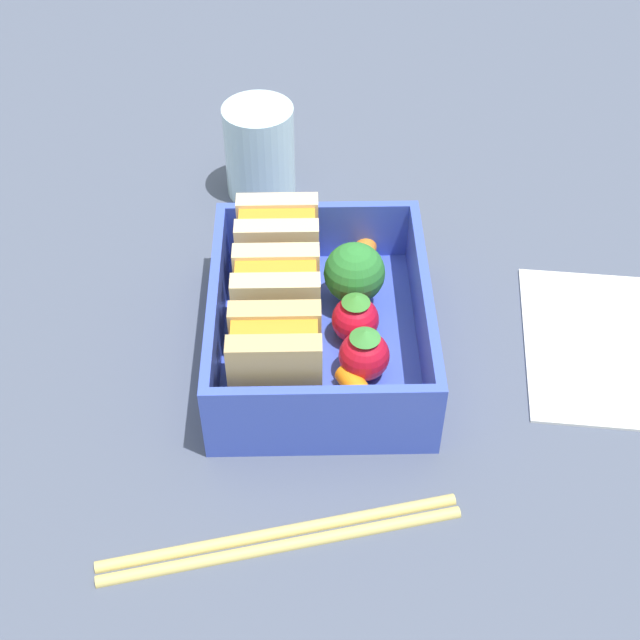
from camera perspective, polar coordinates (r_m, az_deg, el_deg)
The scene contains 14 objects.
ground_plane at distance 58.10cm, azimuth 0.00°, elevation -2.58°, with size 120.00×120.00×2.00cm, color #485065.
bento_tray at distance 56.93cm, azimuth 0.00°, elevation -1.49°, with size 16.76×13.46×1.20cm, color blue.
bento_rim at distance 54.97cm, azimuth 0.00°, elevation 0.47°, with size 16.76×13.46×4.29cm.
sandwich_left at distance 50.87cm, azimuth -2.85°, elevation -2.76°, with size 4.00×5.25×6.14cm.
sandwich_center_left at distance 54.35cm, azimuth -2.77°, elevation 1.13°, with size 4.00×5.25×6.14cm.
sandwich_center at distance 58.05cm, azimuth -2.69°, elevation 4.55°, with size 4.00×5.25×6.14cm.
carrot_stick_far_left at distance 52.28cm, azimuth 2.75°, elevation -4.97°, with size 1.41×1.41×4.50cm, color orange.
strawberry_far_left at distance 53.25cm, azimuth 2.84°, elevation -2.20°, with size 3.08×3.08×3.68cm.
strawberry_left at distance 55.62cm, azimuth 2.26°, elevation 0.32°, with size 2.98×2.98×3.58cm.
broccoli_floret at distance 56.96cm, azimuth 2.22°, elevation 3.00°, with size 3.95×3.95×4.64cm.
carrot_stick_left at distance 60.44cm, azimuth 2.73°, elevation 3.61°, with size 1.56×1.56×4.95cm, color orange.
chopstick_pair at distance 48.68cm, azimuth -2.48°, elevation -13.65°, with size 5.34×19.53×0.70cm.
drinking_glass at distance 68.22cm, azimuth -3.88°, elevation 10.76°, with size 5.27×5.27×7.23cm, color silver.
folded_napkin at distance 59.98cm, azimuth 17.07°, elevation -1.57°, with size 13.64×8.68×0.40cm, color white.
Camera 1 is at (-39.19, 0.76, 41.89)cm, focal length 50.00 mm.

